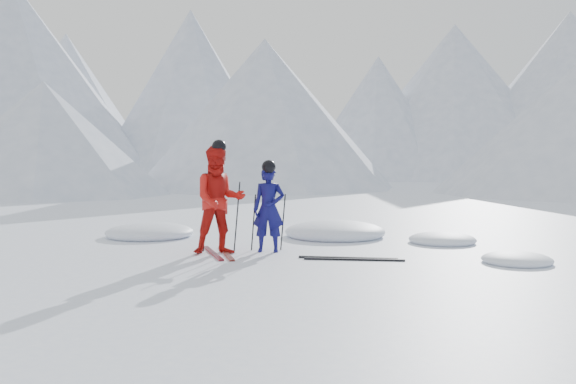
{
  "coord_description": "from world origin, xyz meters",
  "views": [
    {
      "loc": [
        -0.79,
        -10.89,
        1.7
      ],
      "look_at": [
        -1.35,
        0.5,
        1.1
      ],
      "focal_mm": 38.0,
      "sensor_mm": 36.0,
      "label": 1
    }
  ],
  "objects": [
    {
      "name": "ground",
      "position": [
        0.0,
        0.0,
        0.0
      ],
      "size": [
        160.0,
        160.0,
        0.0
      ],
      "primitive_type": "plane",
      "color": "white",
      "rests_on": "ground"
    },
    {
      "name": "ski_loose_a",
      "position": [
        -0.27,
        -0.45,
        0.01
      ],
      "size": [
        1.7,
        0.27,
        0.03
      ],
      "primitive_type": "cube",
      "rotation": [
        0.0,
        0.0,
        1.47
      ],
      "color": "black",
      "rests_on": "ground"
    },
    {
      "name": "pole_red_right",
      "position": [
        -2.26,
        0.14,
        0.65
      ],
      "size": [
        0.13,
        0.09,
        1.3
      ],
      "primitive_type": "cylinder",
      "rotation": [
        -0.05,
        0.08,
        0.0
      ],
      "color": "black",
      "rests_on": "ground"
    },
    {
      "name": "ski_loose_b",
      "position": [
        -0.17,
        -0.6,
        0.01
      ],
      "size": [
        1.7,
        0.21,
        0.03
      ],
      "primitive_type": "cube",
      "rotation": [
        0.0,
        0.0,
        1.5
      ],
      "color": "black",
      "rests_on": "ground"
    },
    {
      "name": "pole_blue_left",
      "position": [
        -1.99,
        0.44,
        0.53
      ],
      "size": [
        0.11,
        0.08,
        1.06
      ],
      "primitive_type": "cylinder",
      "rotation": [
        0.05,
        0.08,
        0.0
      ],
      "color": "black",
      "rests_on": "ground"
    },
    {
      "name": "ski_worn_right",
      "position": [
        -2.44,
        -0.01,
        0.01
      ],
      "size": [
        0.55,
        1.66,
        0.03
      ],
      "primitive_type": "cube",
      "rotation": [
        0.0,
        0.0,
        0.27
      ],
      "color": "black",
      "rests_on": "ground"
    },
    {
      "name": "pole_blue_right",
      "position": [
        -1.44,
        0.54,
        0.53
      ],
      "size": [
        0.11,
        0.07,
        1.06
      ],
      "primitive_type": "cylinder",
      "rotation": [
        -0.04,
        0.08,
        0.0
      ],
      "color": "black",
      "rests_on": "ground"
    },
    {
      "name": "mountain_range",
      "position": [
        5.71,
        35.31,
        6.72
      ],
      "size": [
        106.15,
        62.94,
        15.53
      ],
      "color": "#B2BCD1",
      "rests_on": "ground"
    },
    {
      "name": "ski_worn_left",
      "position": [
        -2.68,
        -0.01,
        0.01
      ],
      "size": [
        0.66,
        1.63,
        0.03
      ],
      "primitive_type": "cube",
      "rotation": [
        0.0,
        0.0,
        0.34
      ],
      "color": "black",
      "rests_on": "ground"
    },
    {
      "name": "pole_red_left",
      "position": [
        -2.86,
        0.24,
        0.65
      ],
      "size": [
        0.13,
        0.1,
        1.3
      ],
      "primitive_type": "cylinder",
      "rotation": [
        0.06,
        0.08,
        0.0
      ],
      "color": "black",
      "rests_on": "ground"
    },
    {
      "name": "snow_lumps",
      "position": [
        -1.29,
        2.18,
        0.0
      ],
      "size": [
        8.55,
        5.02,
        0.49
      ],
      "color": "white",
      "rests_on": "ground"
    },
    {
      "name": "skier_blue",
      "position": [
        -1.69,
        0.29,
        0.8
      ],
      "size": [
        0.6,
        0.4,
        1.59
      ],
      "primitive_type": "imported",
      "rotation": [
        0.0,
        0.0,
        -0.04
      ],
      "color": "#0E0D51",
      "rests_on": "ground"
    },
    {
      "name": "skier_red",
      "position": [
        -2.56,
        -0.01,
        0.98
      ],
      "size": [
        1.13,
        0.99,
        1.96
      ],
      "primitive_type": "imported",
      "rotation": [
        0.0,
        0.0,
        0.31
      ],
      "color": "red",
      "rests_on": "ground"
    }
  ]
}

